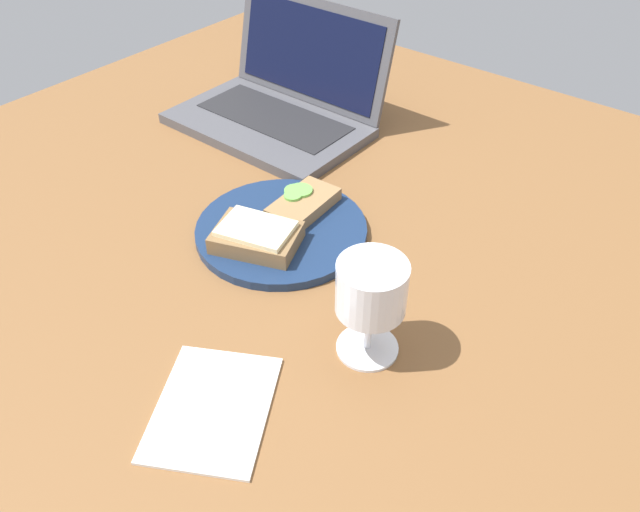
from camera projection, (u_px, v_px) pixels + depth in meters
The scene contains 7 objects.
wooden_table at pixel (284, 247), 89.95cm from camera, with size 140.00×140.00×3.00cm, color brown.
plate at pixel (281, 230), 89.41cm from camera, with size 24.58×24.58×1.33cm, color navy.
sandwich_with_cheese at pixel (257, 236), 84.88cm from camera, with size 13.46×11.55×3.14cm.
sandwich_with_cucumber at pixel (303, 203), 91.55cm from camera, with size 7.13×11.40×2.31cm.
wine_glass at pixel (371, 293), 67.34cm from camera, with size 7.88×7.88×12.84cm.
laptop at pixel (280, 103), 113.00cm from camera, with size 34.67×25.70×19.66cm.
napkin at pixel (213, 408), 66.49cm from camera, with size 11.97×15.47×0.40cm, color white.
Camera 1 is at (47.73, -50.94, 58.48)cm, focal length 35.00 mm.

